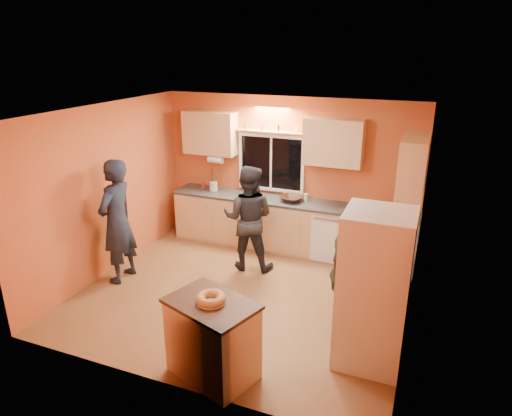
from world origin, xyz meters
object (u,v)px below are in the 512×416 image
at_px(island, 213,338).
at_px(person_left, 117,222).
at_px(refrigerator, 374,290).
at_px(person_right, 346,271).
at_px(person_center, 248,218).

height_order(island, person_left, person_left).
height_order(refrigerator, island, refrigerator).
height_order(island, person_right, person_right).
height_order(refrigerator, person_right, refrigerator).
distance_m(person_center, person_right, 2.09).
bearing_deg(person_right, island, 143.68).
relative_size(refrigerator, person_right, 1.10).
bearing_deg(person_left, person_center, 122.33).
bearing_deg(island, person_left, 167.35).
bearing_deg(island, person_center, 123.30).
xyz_separation_m(person_left, person_right, (3.40, -0.06, -0.12)).
height_order(island, person_center, person_center).
relative_size(person_left, person_center, 1.12).
relative_size(island, person_left, 0.58).
bearing_deg(person_center, island, 94.51).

